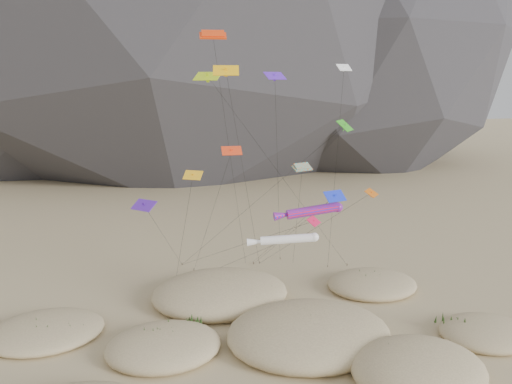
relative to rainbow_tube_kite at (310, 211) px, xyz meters
The scene contains 9 objects.
ground 15.35m from the rainbow_tube_kite, 116.84° to the right, with size 500.00×500.00×0.00m, color #CCB789.
dunes 13.65m from the rainbow_tube_kite, 142.03° to the right, with size 52.01×36.38×3.79m.
dune_grass 13.11m from the rainbow_tube_kite, 138.64° to the right, with size 42.63×25.81×1.54m.
kite_stakes 18.63m from the rainbow_tube_kite, 99.20° to the left, with size 23.35×6.65×0.30m.
rainbow_tube_kite is the anchor object (origin of this frame).
white_tube_kite 4.13m from the rainbow_tube_kite, 159.99° to the right, with size 9.25×16.33×9.65m.
orange_parafoil 19.58m from the rainbow_tube_kite, 163.78° to the left, with size 7.70×14.73×29.30m.
multi_parafoil 5.32m from the rainbow_tube_kite, 84.72° to the left, with size 4.26×12.33×15.83m.
delta_kites 8.24m from the rainbow_tube_kite, 142.63° to the left, with size 28.06×22.07×26.39m.
Camera 1 is at (-13.05, -37.57, 24.43)m, focal length 35.00 mm.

